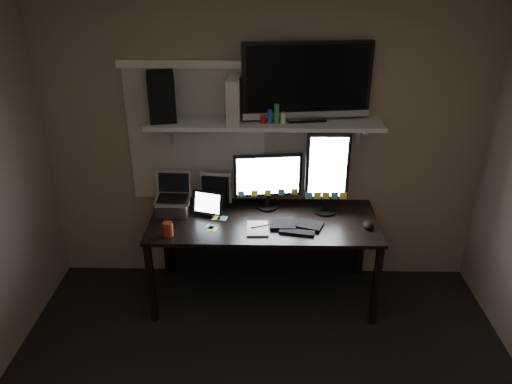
{
  "coord_description": "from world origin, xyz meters",
  "views": [
    {
      "loc": [
        0.01,
        -2.04,
        2.64
      ],
      "look_at": [
        -0.06,
        1.25,
        1.06
      ],
      "focal_mm": 35.0,
      "sensor_mm": 36.0,
      "label": 1
    }
  ],
  "objects_px": {
    "mouse": "(368,225)",
    "laptop": "(172,196)",
    "desk": "(264,231)",
    "tv": "(307,82)",
    "tablet": "(208,204)",
    "speaker": "(162,97)",
    "cup": "(168,229)",
    "game_console": "(234,100)",
    "monitor_portrait": "(327,173)",
    "monitor_landscape": "(268,181)",
    "keyboard": "(296,225)"
  },
  "relations": [
    {
      "from": "desk",
      "to": "monitor_landscape",
      "type": "bearing_deg",
      "value": 71.88
    },
    {
      "from": "tv",
      "to": "game_console",
      "type": "xyz_separation_m",
      "value": [
        -0.54,
        -0.06,
        -0.12
      ]
    },
    {
      "from": "monitor_landscape",
      "to": "cup",
      "type": "distance_m",
      "value": 0.89
    },
    {
      "from": "monitor_portrait",
      "to": "laptop",
      "type": "bearing_deg",
      "value": -178.46
    },
    {
      "from": "desk",
      "to": "laptop",
      "type": "bearing_deg",
      "value": -178.0
    },
    {
      "from": "keyboard",
      "to": "mouse",
      "type": "distance_m",
      "value": 0.55
    },
    {
      "from": "keyboard",
      "to": "tablet",
      "type": "relative_size",
      "value": 1.67
    },
    {
      "from": "tablet",
      "to": "monitor_portrait",
      "type": "bearing_deg",
      "value": 22.0
    },
    {
      "from": "desk",
      "to": "monitor_portrait",
      "type": "relative_size",
      "value": 2.63
    },
    {
      "from": "keyboard",
      "to": "game_console",
      "type": "relative_size",
      "value": 1.21
    },
    {
      "from": "monitor_portrait",
      "to": "mouse",
      "type": "relative_size",
      "value": 5.78
    },
    {
      "from": "tablet",
      "to": "tv",
      "type": "bearing_deg",
      "value": 30.21
    },
    {
      "from": "laptop",
      "to": "tv",
      "type": "xyz_separation_m",
      "value": [
        1.04,
        0.15,
        0.88
      ]
    },
    {
      "from": "desk",
      "to": "tv",
      "type": "xyz_separation_m",
      "value": [
        0.31,
        0.12,
        1.22
      ]
    },
    {
      "from": "tablet",
      "to": "cup",
      "type": "relative_size",
      "value": 2.26
    },
    {
      "from": "laptop",
      "to": "speaker",
      "type": "bearing_deg",
      "value": 112.72
    },
    {
      "from": "game_console",
      "to": "speaker",
      "type": "relative_size",
      "value": 0.94
    },
    {
      "from": "game_console",
      "to": "laptop",
      "type": "bearing_deg",
      "value": -165.9
    },
    {
      "from": "mouse",
      "to": "tv",
      "type": "bearing_deg",
      "value": 156.63
    },
    {
      "from": "tablet",
      "to": "keyboard",
      "type": "bearing_deg",
      "value": 3.69
    },
    {
      "from": "desk",
      "to": "tv",
      "type": "distance_m",
      "value": 1.26
    },
    {
      "from": "cup",
      "to": "speaker",
      "type": "bearing_deg",
      "value": 98.17
    },
    {
      "from": "monitor_portrait",
      "to": "monitor_landscape",
      "type": "bearing_deg",
      "value": 171.34
    },
    {
      "from": "mouse",
      "to": "laptop",
      "type": "distance_m",
      "value": 1.55
    },
    {
      "from": "mouse",
      "to": "cup",
      "type": "xyz_separation_m",
      "value": [
        -1.51,
        -0.15,
        0.03
      ]
    },
    {
      "from": "tablet",
      "to": "tv",
      "type": "height_order",
      "value": "tv"
    },
    {
      "from": "tv",
      "to": "desk",
      "type": "bearing_deg",
      "value": -165.98
    },
    {
      "from": "cup",
      "to": "game_console",
      "type": "relative_size",
      "value": 0.32
    },
    {
      "from": "tablet",
      "to": "laptop",
      "type": "bearing_deg",
      "value": -170.19
    },
    {
      "from": "cup",
      "to": "tv",
      "type": "bearing_deg",
      "value": 26.03
    },
    {
      "from": "tv",
      "to": "speaker",
      "type": "xyz_separation_m",
      "value": [
        -1.09,
        -0.03,
        -0.11
      ]
    },
    {
      "from": "monitor_portrait",
      "to": "keyboard",
      "type": "bearing_deg",
      "value": -135.58
    },
    {
      "from": "mouse",
      "to": "laptop",
      "type": "relative_size",
      "value": 0.37
    },
    {
      "from": "tablet",
      "to": "cup",
      "type": "height_order",
      "value": "tablet"
    },
    {
      "from": "mouse",
      "to": "game_console",
      "type": "bearing_deg",
      "value": 176.42
    },
    {
      "from": "mouse",
      "to": "laptop",
      "type": "bearing_deg",
      "value": -175.4
    },
    {
      "from": "mouse",
      "to": "tablet",
      "type": "xyz_separation_m",
      "value": [
        -1.25,
        0.16,
        0.09
      ]
    },
    {
      "from": "cup",
      "to": "tablet",
      "type": "bearing_deg",
      "value": 50.36
    },
    {
      "from": "speaker",
      "to": "tv",
      "type": "bearing_deg",
      "value": -10.86
    },
    {
      "from": "tablet",
      "to": "monitor_landscape",
      "type": "bearing_deg",
      "value": 34.23
    },
    {
      "from": "tv",
      "to": "speaker",
      "type": "distance_m",
      "value": 1.1
    },
    {
      "from": "tv",
      "to": "game_console",
      "type": "relative_size",
      "value": 2.87
    },
    {
      "from": "keyboard",
      "to": "cup",
      "type": "height_order",
      "value": "cup"
    },
    {
      "from": "game_console",
      "to": "monitor_landscape",
      "type": "bearing_deg",
      "value": 10.39
    },
    {
      "from": "mouse",
      "to": "speaker",
      "type": "distance_m",
      "value": 1.85
    },
    {
      "from": "tablet",
      "to": "speaker",
      "type": "height_order",
      "value": "speaker"
    },
    {
      "from": "monitor_landscape",
      "to": "cup",
      "type": "xyz_separation_m",
      "value": [
        -0.74,
        -0.47,
        -0.19
      ]
    },
    {
      "from": "desk",
      "to": "cup",
      "type": "relative_size",
      "value": 16.5
    },
    {
      "from": "desk",
      "to": "monitor_portrait",
      "type": "xyz_separation_m",
      "value": [
        0.5,
        0.03,
        0.52
      ]
    },
    {
      "from": "tablet",
      "to": "cup",
      "type": "distance_m",
      "value": 0.41
    }
  ]
}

